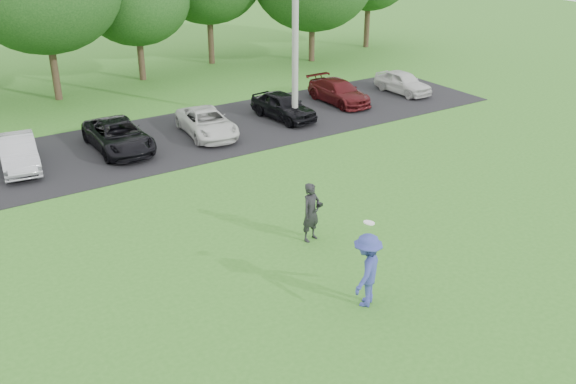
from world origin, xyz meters
The scene contains 6 objects.
ground centered at (0.00, 0.00, 0.00)m, with size 100.00×100.00×0.00m, color #337120.
parking_lot centered at (0.00, 13.00, 0.01)m, with size 32.00×6.50×0.03m, color black.
utility_pole centered at (5.81, 11.89, 5.31)m, with size 0.28×0.28×10.63m, color gray.
frisbee_player centered at (-0.48, -0.75, 0.96)m, with size 1.43×1.28×2.25m.
camera_bystander centered at (0.28, 2.69, 0.90)m, with size 0.74×0.57×1.80m.
parked_cars centered at (-0.32, 12.89, 0.60)m, with size 28.04×4.70×1.21m.
Camera 1 is at (-9.36, -10.92, 9.16)m, focal length 40.00 mm.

